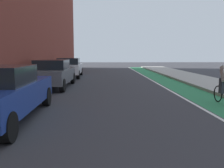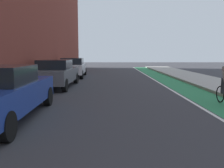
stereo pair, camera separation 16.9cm
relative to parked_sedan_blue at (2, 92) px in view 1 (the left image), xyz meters
name	(u,v)px [view 1 (the left image)]	position (x,y,z in m)	size (l,w,h in m)	color
ground_plane	(116,90)	(3.41, 5.53, -0.79)	(85.04, 85.04, 0.00)	#38383D
bike_lane_paint	(175,85)	(7.08, 7.53, -0.79)	(1.60, 38.65, 0.00)	#2D8451
lane_divider_stripe	(160,85)	(6.18, 7.53, -0.79)	(0.12, 38.65, 0.00)	white
sidewalk_right	(214,84)	(9.39, 7.53, -0.72)	(3.03, 38.65, 0.14)	#A8A59E
parked_sedan_blue	(2,92)	(0.00, 0.00, 0.00)	(1.92, 4.82, 1.53)	navy
parked_sedan_gray	(53,73)	(0.00, 6.71, 0.00)	(1.92, 4.65, 1.53)	#595B60
parked_sedan_white	(69,67)	(0.00, 12.83, 0.00)	(2.03, 4.69, 1.53)	silver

